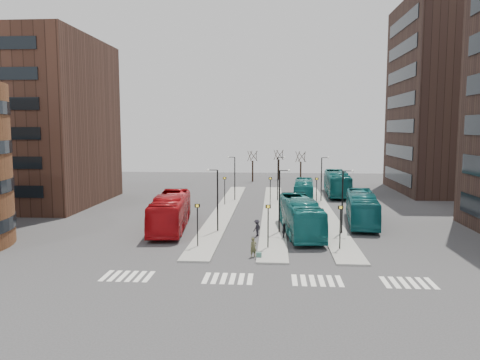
# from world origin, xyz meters

# --- Properties ---
(ground) EXTENTS (160.00, 160.00, 0.00)m
(ground) POSITION_xyz_m (0.00, 0.00, 0.00)
(ground) COLOR #303033
(ground) RESTS_ON ground
(island_left) EXTENTS (2.50, 45.00, 0.15)m
(island_left) POSITION_xyz_m (-4.00, 30.00, 0.07)
(island_left) COLOR gray
(island_left) RESTS_ON ground
(island_mid) EXTENTS (2.50, 45.00, 0.15)m
(island_mid) POSITION_xyz_m (2.00, 30.00, 0.07)
(island_mid) COLOR gray
(island_mid) RESTS_ON ground
(island_right) EXTENTS (2.50, 45.00, 0.15)m
(island_right) POSITION_xyz_m (8.00, 30.00, 0.07)
(island_right) COLOR gray
(island_right) RESTS_ON ground
(suitcase) EXTENTS (0.43, 0.35, 0.51)m
(suitcase) POSITION_xyz_m (0.94, 9.00, 0.26)
(suitcase) COLOR navy
(suitcase) RESTS_ON ground
(red_bus) EXTENTS (4.18, 12.98, 3.55)m
(red_bus) POSITION_xyz_m (-8.34, 19.15, 1.78)
(red_bus) COLOR #A90D12
(red_bus) RESTS_ON ground
(teal_bus_a) EXTENTS (4.03, 12.56, 3.44)m
(teal_bus_a) POSITION_xyz_m (4.64, 18.02, 1.72)
(teal_bus_a) COLOR #135F60
(teal_bus_a) RESTS_ON ground
(teal_bus_b) EXTENTS (3.29, 10.93, 3.00)m
(teal_bus_b) POSITION_xyz_m (6.23, 38.29, 1.50)
(teal_bus_b) COLOR #166D6E
(teal_bus_b) RESTS_ON ground
(teal_bus_c) EXTENTS (4.14, 12.22, 3.34)m
(teal_bus_c) POSITION_xyz_m (11.45, 23.35, 1.67)
(teal_bus_c) COLOR #135C61
(teal_bus_c) RESTS_ON ground
(teal_bus_d) EXTENTS (3.56, 13.19, 3.64)m
(teal_bus_d) POSITION_xyz_m (11.67, 44.80, 1.82)
(teal_bus_d) COLOR #136263
(teal_bus_d) RESTS_ON ground
(traveller) EXTENTS (0.69, 0.63, 1.57)m
(traveller) POSITION_xyz_m (0.48, 9.46, 0.79)
(traveller) COLOR #4D4C2E
(traveller) RESTS_ON ground
(commuter_a) EXTENTS (0.95, 0.81, 1.71)m
(commuter_a) POSITION_xyz_m (-7.88, 17.23, 0.85)
(commuter_a) COLOR black
(commuter_a) RESTS_ON ground
(commuter_b) EXTENTS (0.50, 0.93, 1.51)m
(commuter_b) POSITION_xyz_m (3.02, 15.54, 0.75)
(commuter_b) COLOR black
(commuter_b) RESTS_ON ground
(commuter_c) EXTENTS (1.03, 1.18, 1.59)m
(commuter_c) POSITION_xyz_m (0.49, 16.73, 0.79)
(commuter_c) COLOR black
(commuter_c) RESTS_ON ground
(crosswalk_stripes) EXTENTS (22.35, 2.40, 0.01)m
(crosswalk_stripes) POSITION_xyz_m (1.75, 4.00, 0.01)
(crosswalk_stripes) COLOR silver
(crosswalk_stripes) RESTS_ON ground
(office_block) EXTENTS (25.00, 20.12, 22.00)m
(office_block) POSITION_xyz_m (-34.00, 33.98, 11.00)
(office_block) COLOR #42281F
(office_block) RESTS_ON ground
(tower_far) EXTENTS (20.12, 20.00, 30.00)m
(tower_far) POSITION_xyz_m (31.98, 50.00, 15.00)
(tower_far) COLOR #33221C
(tower_far) RESTS_ON ground
(sign_poles) EXTENTS (12.45, 22.12, 3.65)m
(sign_poles) POSITION_xyz_m (1.60, 23.00, 2.41)
(sign_poles) COLOR black
(sign_poles) RESTS_ON ground
(lamp_posts) EXTENTS (14.04, 20.24, 6.12)m
(lamp_posts) POSITION_xyz_m (2.64, 28.00, 3.58)
(lamp_posts) COLOR black
(lamp_posts) RESTS_ON ground
(bare_trees) EXTENTS (10.97, 8.14, 5.90)m
(bare_trees) POSITION_xyz_m (2.67, 62.67, 2.72)
(bare_trees) COLOR black
(bare_trees) RESTS_ON ground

